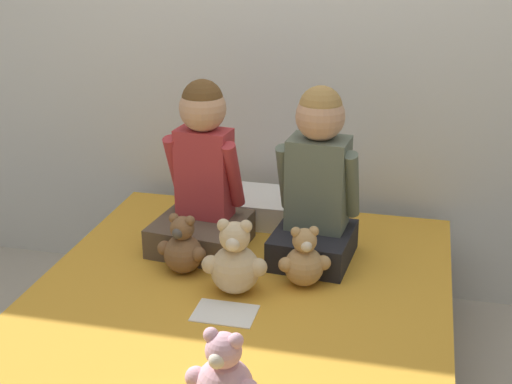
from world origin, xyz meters
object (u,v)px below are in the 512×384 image
object	(u,v)px
child_on_left	(202,179)
teddy_bear_held_by_right_child	(304,261)
teddy_bear_held_by_left_child	(183,248)
bed	(228,367)
teddy_bear_at_foot_of_bed	(224,379)
child_on_right	(317,183)
teddy_bear_between_children	(235,262)
sign_card	(225,313)
pillow_at_headboard	(277,208)

from	to	relation	value
child_on_left	teddy_bear_held_by_right_child	xyz separation A→B (m)	(0.45, -0.24, -0.19)
teddy_bear_held_by_left_child	child_on_left	bearing A→B (deg)	97.04
bed	teddy_bear_at_foot_of_bed	world-z (taller)	teddy_bear_at_foot_of_bed
bed	child_on_left	world-z (taller)	child_on_left
child_on_right	teddy_bear_between_children	bearing A→B (deg)	-118.34
child_on_right	sign_card	distance (m)	0.63
pillow_at_headboard	sign_card	size ratio (longest dim) A/B	2.53
sign_card	teddy_bear_held_by_right_child	bearing A→B (deg)	49.74
sign_card	teddy_bear_held_by_left_child	bearing A→B (deg)	132.40
teddy_bear_at_foot_of_bed	sign_card	bearing A→B (deg)	114.16
bed	teddy_bear_at_foot_of_bed	bearing A→B (deg)	-75.33
child_on_left	pillow_at_headboard	distance (m)	0.45
sign_card	child_on_right	bearing A→B (deg)	65.95
teddy_bear_held_by_left_child	teddy_bear_between_children	bearing A→B (deg)	-15.87
bed	teddy_bear_held_by_left_child	size ratio (longest dim) A/B	8.42
bed	child_on_right	distance (m)	0.75
teddy_bear_held_by_right_child	teddy_bear_at_foot_of_bed	xyz separation A→B (m)	(-0.09, -0.75, 0.01)
teddy_bear_held_by_left_child	pillow_at_headboard	size ratio (longest dim) A/B	0.44
teddy_bear_held_by_right_child	pillow_at_headboard	distance (m)	0.59
teddy_bear_held_by_left_child	pillow_at_headboard	bearing A→B (deg)	74.51
child_on_left	pillow_at_headboard	bearing A→B (deg)	59.02
child_on_left	child_on_right	distance (m)	0.45
teddy_bear_between_children	sign_card	distance (m)	0.19
child_on_left	teddy_bear_held_by_left_child	world-z (taller)	child_on_left
bed	sign_card	distance (m)	0.22
teddy_bear_between_children	bed	bearing A→B (deg)	-91.39
child_on_left	teddy_bear_at_foot_of_bed	bearing A→B (deg)	-63.14
bed	teddy_bear_between_children	bearing A→B (deg)	94.77
child_on_right	sign_card	world-z (taller)	child_on_right
bed	pillow_at_headboard	bearing A→B (deg)	90.00
teddy_bear_held_by_left_child	pillow_at_headboard	xyz separation A→B (m)	(0.24, 0.55, -0.04)
teddy_bear_between_children	pillow_at_headboard	world-z (taller)	teddy_bear_between_children
teddy_bear_held_by_right_child	sign_card	size ratio (longest dim) A/B	1.08
child_on_left	teddy_bear_held_by_left_child	size ratio (longest dim) A/B	2.90
teddy_bear_held_by_left_child	pillow_at_headboard	distance (m)	0.60
pillow_at_headboard	teddy_bear_between_children	bearing A→B (deg)	-91.07
child_on_left	teddy_bear_between_children	size ratio (longest dim) A/B	2.43
child_on_right	child_on_left	bearing A→B (deg)	-174.67
child_on_left	teddy_bear_between_children	distance (m)	0.45
pillow_at_headboard	child_on_left	bearing A→B (deg)	-127.53
child_on_left	teddy_bear_at_foot_of_bed	xyz separation A→B (m)	(0.36, -0.99, -0.18)
child_on_left	teddy_bear_between_children	xyz separation A→B (m)	(0.22, -0.35, -0.17)
bed	sign_card	bearing A→B (deg)	-133.63
child_on_right	teddy_bear_held_by_left_child	distance (m)	0.56
bed	teddy_bear_held_by_left_child	distance (m)	0.47
bed	teddy_bear_between_children	world-z (taller)	teddy_bear_between_children
child_on_right	pillow_at_headboard	distance (m)	0.45
bed	teddy_bear_at_foot_of_bed	distance (m)	0.60
teddy_bear_at_foot_of_bed	teddy_bear_held_by_left_child	bearing A→B (deg)	124.98
teddy_bear_between_children	child_on_right	bearing A→B (deg)	50.53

